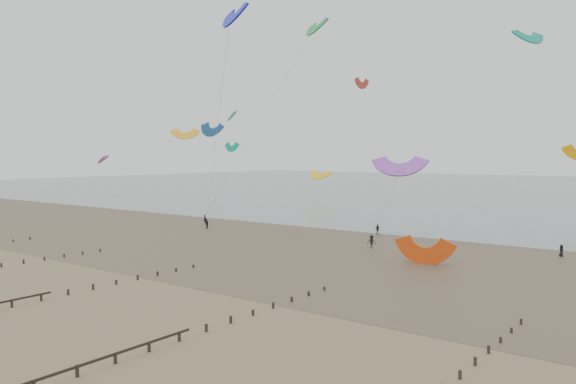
% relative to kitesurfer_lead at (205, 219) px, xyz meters
% --- Properties ---
extents(ground, '(500.00, 500.00, 0.00)m').
position_rel_kitesurfer_lead_xyz_m(ground, '(26.13, -43.57, -0.81)').
color(ground, brown).
rests_on(ground, ground).
extents(sea_and_shore, '(500.00, 665.00, 0.03)m').
position_rel_kitesurfer_lead_xyz_m(sea_and_shore, '(22.05, -9.17, -0.81)').
color(sea_and_shore, '#475654').
rests_on(sea_and_shore, ground).
extents(kitesurfer_lead, '(0.60, 0.40, 1.63)m').
position_rel_kitesurfer_lead_xyz_m(kitesurfer_lead, '(0.00, 0.00, 0.00)').
color(kitesurfer_lead, black).
rests_on(kitesurfer_lead, ground).
extents(kitesurfers, '(101.46, 23.79, 1.84)m').
position_rel_kitesurfer_lead_xyz_m(kitesurfers, '(57.66, 3.53, 0.07)').
color(kitesurfers, black).
rests_on(kitesurfers, ground).
extents(grounded_kite, '(6.44, 5.06, 3.49)m').
position_rel_kitesurfer_lead_xyz_m(grounded_kite, '(50.41, -13.34, -0.81)').
color(grounded_kite, '#D6400D').
rests_on(grounded_kite, ground).
extents(kites_airborne, '(251.05, 116.77, 40.91)m').
position_rel_kitesurfer_lead_xyz_m(kites_airborne, '(7.41, 45.23, 20.01)').
color(kites_airborne, '#0E8D3C').
rests_on(kites_airborne, ground).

